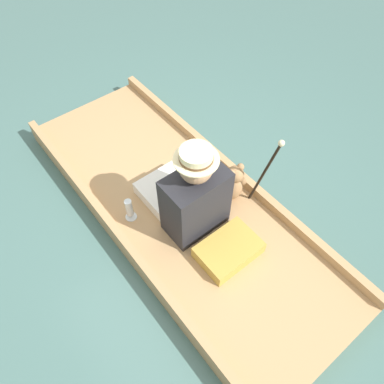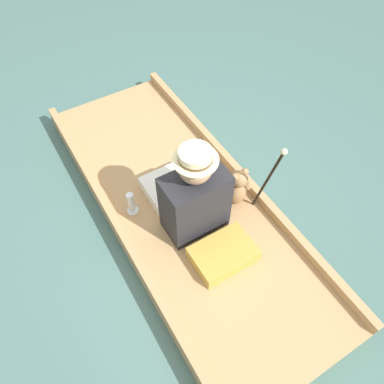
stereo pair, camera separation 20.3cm
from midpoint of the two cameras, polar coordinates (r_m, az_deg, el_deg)
The scene contains 7 objects.
ground_plane at distance 3.08m, azimuth -3.86°, elevation -3.10°, with size 16.00×16.00×0.00m, color #476B66.
punt_boat at distance 3.02m, azimuth -3.94°, elevation -2.32°, with size 1.14×3.04×0.21m.
seat_cushion at distance 2.68m, azimuth 3.46°, elevation -8.90°, with size 0.44×0.31×0.11m.
seated_person at distance 2.64m, azimuth -2.50°, elevation -0.56°, with size 0.45×0.69×0.79m.
teddy_bear at distance 2.87m, azimuth 4.36°, elevation 1.19°, with size 0.25×0.15×0.36m.
wine_glass at distance 2.85m, azimuth -11.56°, elevation -2.60°, with size 0.09×0.09×0.21m.
walking_cane at distance 2.62m, azimuth 9.19°, elevation 3.54°, with size 0.04×0.19×0.76m.
Camera 1 is at (-1.00, -1.42, 2.54)m, focal length 35.00 mm.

